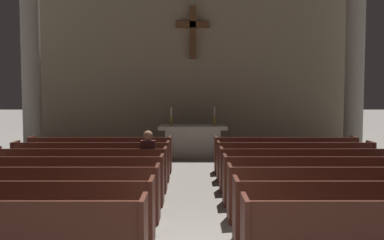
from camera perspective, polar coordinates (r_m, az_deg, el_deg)
The scene contains 19 objects.
pew_left_row_2 at distance 6.91m, azimuth -20.70°, elevation -10.79°, with size 3.69×0.50×0.95m.
pew_left_row_3 at distance 7.90m, azimuth -17.92°, elevation -8.86°, with size 3.69×0.50×0.95m.
pew_left_row_4 at distance 8.91m, azimuth -15.79°, elevation -7.34°, with size 3.69×0.50×0.95m.
pew_left_row_5 at distance 9.93m, azimuth -14.11°, elevation -6.13°, with size 3.69×0.50×0.95m.
pew_left_row_6 at distance 10.97m, azimuth -12.74°, elevation -5.14°, with size 3.69×0.50×0.95m.
pew_left_row_7 at distance 12.01m, azimuth -11.62°, elevation -4.32°, with size 3.69×0.50×0.95m.
pew_right_row_2 at distance 6.93m, azimuth 20.90°, elevation -10.76°, with size 3.69×0.50×0.95m.
pew_right_row_3 at distance 7.92m, azimuth 18.07°, elevation -8.83°, with size 3.69×0.50×0.95m.
pew_right_row_4 at distance 8.92m, azimuth 15.90°, elevation -7.32°, with size 3.69×0.50×0.95m.
pew_right_row_5 at distance 9.95m, azimuth 14.18°, elevation -6.12°, with size 3.69×0.50×0.95m.
pew_right_row_6 at distance 10.98m, azimuth 12.79°, elevation -5.13°, with size 3.69×0.50×0.95m.
pew_right_row_7 at distance 12.02m, azimuth 11.64°, elevation -4.31°, with size 3.69×0.50×0.95m.
column_left_third at distance 15.35m, azimuth -19.91°, elevation 7.36°, with size 0.89×0.89×6.48m.
column_right_third at distance 15.37m, azimuth 19.86°, elevation 7.36°, with size 0.89×0.89×6.48m.
altar at distance 14.55m, azimuth -0.01°, elevation -2.54°, with size 2.20×0.90×1.01m.
candlestick_left at distance 14.50m, azimuth -2.78°, elevation 0.04°, with size 0.16×0.16×0.58m.
candlestick_right at distance 14.51m, azimuth 2.76°, elevation 0.04°, with size 0.16×0.16×0.58m.
apse_with_cross at distance 16.35m, azimuth -0.02°, elevation 9.63°, with size 11.32×0.47×7.57m.
lone_worshipper at distance 9.69m, azimuth -5.66°, elevation -4.99°, with size 0.32×0.43×1.32m.
Camera 1 is at (-0.03, -5.21, 2.23)m, focal length 41.98 mm.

